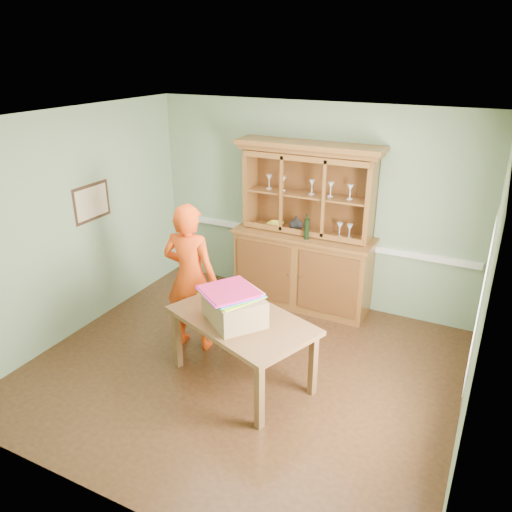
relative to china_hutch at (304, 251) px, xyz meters
The scene contains 14 objects.
floor 1.91m from the china_hutch, 90.50° to the right, with size 4.50×4.50×0.00m, color #4F3019.
ceiling 2.60m from the china_hutch, 90.50° to the right, with size 4.50×4.50×0.00m, color white.
wall_back 0.62m from the china_hutch, 93.48° to the left, with size 4.50×4.50×0.00m, color gray.
wall_left 2.92m from the china_hutch, 142.35° to the right, with size 4.00×4.00×0.00m, color gray.
wall_right 2.89m from the china_hutch, 38.03° to the right, with size 4.00×4.00×0.00m, color gray.
wall_front 3.79m from the china_hutch, 90.23° to the right, with size 4.50×4.50×0.00m, color gray.
chair_rail 0.26m from the china_hutch, 93.86° to the left, with size 4.41×0.05×0.08m, color white.
framed_map 2.78m from the china_hutch, 147.18° to the right, with size 0.03×0.60×0.46m.
window_panel 3.10m from the china_hutch, 42.76° to the right, with size 0.03×0.96×1.36m.
china_hutch is the anchor object (origin of this frame).
dining_table 1.90m from the china_hutch, 87.96° to the right, with size 1.72×1.37×0.75m.
cardboard_box 1.97m from the china_hutch, 89.45° to the right, with size 0.60×0.48×0.28m, color #9A784F.
kite_stack 1.98m from the china_hutch, 90.71° to the right, with size 0.68×0.68×0.05m.
person 1.74m from the china_hutch, 116.85° to the right, with size 0.64×0.42×1.76m, color #EC450E.
Camera 1 is at (2.21, -4.07, 3.31)m, focal length 35.00 mm.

